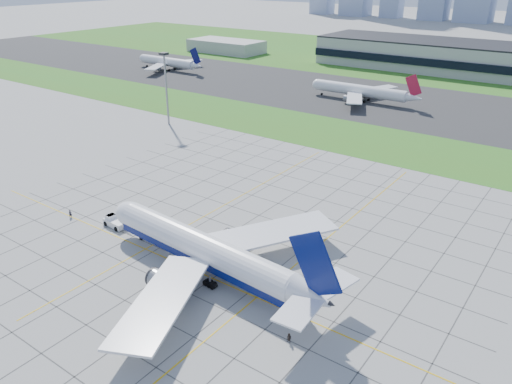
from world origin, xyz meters
TOP-DOWN VIEW (x-y plane):
  - ground at (0.00, 0.00)m, footprint 1400.00×1400.00m
  - grass_median at (0.00, 90.00)m, footprint 700.00×35.00m
  - asphalt_taxiway at (0.00, 145.00)m, footprint 700.00×75.00m
  - grass_far at (0.00, 255.00)m, footprint 700.00×145.00m
  - apron_markings at (0.43, 11.09)m, footprint 120.00×130.00m
  - service_block at (-160.00, 210.00)m, footprint 50.00×25.00m
  - light_mast at (-70.00, 65.00)m, footprint 2.50×2.50m
  - airliner at (5.35, -1.06)m, footprint 54.83×55.42m
  - pushback_tug at (-22.99, 1.02)m, footprint 8.62×3.34m
  - crew_near at (-34.55, -2.22)m, footprint 0.65×0.78m
  - crew_far at (28.72, -8.41)m, footprint 0.89×0.73m
  - distant_jet_0 at (-145.77, 140.87)m, footprint 44.08×42.66m
  - distant_jet_1 at (-27.80, 138.09)m, footprint 47.07×42.66m

SIDE VIEW (x-z plane):
  - ground at x=0.00m, z-range 0.00..0.00m
  - apron_markings at x=0.43m, z-range 0.00..0.03m
  - grass_median at x=0.00m, z-range 0.00..0.04m
  - grass_far at x=0.00m, z-range 0.00..0.04m
  - asphalt_taxiway at x=0.00m, z-range 0.01..0.05m
  - crew_far at x=28.72m, z-range 0.00..1.72m
  - crew_near at x=-34.55m, z-range 0.00..1.83m
  - pushback_tug at x=-22.99m, z-range -0.13..2.24m
  - service_block at x=-160.00m, z-range 0.00..8.00m
  - distant_jet_0 at x=-145.77m, z-range -2.55..11.53m
  - distant_jet_1 at x=-27.80m, z-range -2.55..11.53m
  - airliner at x=5.35m, z-range -3.91..13.34m
  - light_mast at x=-70.00m, z-range 3.38..28.98m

